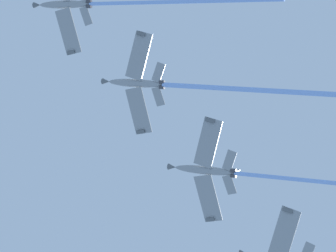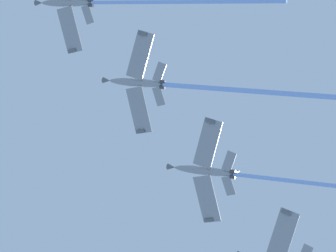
% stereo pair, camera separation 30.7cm
% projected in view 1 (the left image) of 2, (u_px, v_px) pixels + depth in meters
% --- Properties ---
extents(jet_lead, '(42.54, 27.07, 24.04)m').
position_uv_depth(jet_lead, '(96.00, 4.00, 122.34)').
color(jet_lead, gray).
extents(jet_second, '(47.17, 28.78, 27.52)m').
position_uv_depth(jet_second, '(192.00, 86.00, 116.52)').
color(jet_second, gray).
extents(jet_third, '(44.29, 28.34, 25.90)m').
position_uv_depth(jet_third, '(247.00, 174.00, 114.13)').
color(jet_third, gray).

